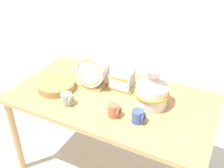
# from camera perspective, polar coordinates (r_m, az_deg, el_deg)

# --- Properties ---
(ground_plane) EXTENTS (14.00, 14.00, 0.00)m
(ground_plane) POSITION_cam_1_polar(r_m,az_deg,el_deg) (2.47, 0.00, -17.52)
(ground_plane) COLOR silver
(display_table) EXTENTS (1.51, 0.83, 0.76)m
(display_table) POSITION_cam_1_polar(r_m,az_deg,el_deg) (2.01, 0.00, -4.70)
(display_table) COLOR tan
(display_table) RESTS_ON ground_plane
(ceramic_vase) EXTENTS (0.25, 0.25, 0.30)m
(ceramic_vase) POSITION_cam_1_polar(r_m,az_deg,el_deg) (1.82, 8.68, -1.24)
(ceramic_vase) COLOR white
(ceramic_vase) RESTS_ON display_table
(dish_rack_round_plates) EXTENTS (0.24, 0.16, 0.26)m
(dish_rack_round_plates) POSITION_cam_1_polar(r_m,az_deg,el_deg) (2.03, -4.32, 2.46)
(dish_rack_round_plates) COLOR tan
(dish_rack_round_plates) RESTS_ON display_table
(dish_rack_square_plates) EXTENTS (0.19, 0.15, 0.19)m
(dish_rack_square_plates) POSITION_cam_1_polar(r_m,az_deg,el_deg) (2.02, 2.26, 0.84)
(dish_rack_square_plates) COLOR tan
(dish_rack_square_plates) RESTS_ON display_table
(wicker_charger_stack) EXTENTS (0.28, 0.28, 0.05)m
(wicker_charger_stack) POSITION_cam_1_polar(r_m,az_deg,el_deg) (2.08, -12.00, -0.41)
(wicker_charger_stack) COLOR #AD7F47
(wicker_charger_stack) RESTS_ON display_table
(mug_sage_glaze) EXTENTS (0.09, 0.08, 0.09)m
(mug_sage_glaze) POSITION_cam_1_polar(r_m,az_deg,el_deg) (1.88, -9.76, -3.28)
(mug_sage_glaze) COLOR #9EB28E
(mug_sage_glaze) RESTS_ON display_table
(mug_terracotta_glaze) EXTENTS (0.09, 0.08, 0.09)m
(mug_terracotta_glaze) POSITION_cam_1_polar(r_m,az_deg,el_deg) (1.75, 0.47, -5.78)
(mug_terracotta_glaze) COLOR #B76647
(mug_terracotta_glaze) RESTS_ON display_table
(mug_cobalt_glaze) EXTENTS (0.09, 0.08, 0.09)m
(mug_cobalt_glaze) POSITION_cam_1_polar(r_m,az_deg,el_deg) (1.70, 5.76, -7.02)
(mug_cobalt_glaze) COLOR #42569E
(mug_cobalt_glaze) RESTS_ON display_table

